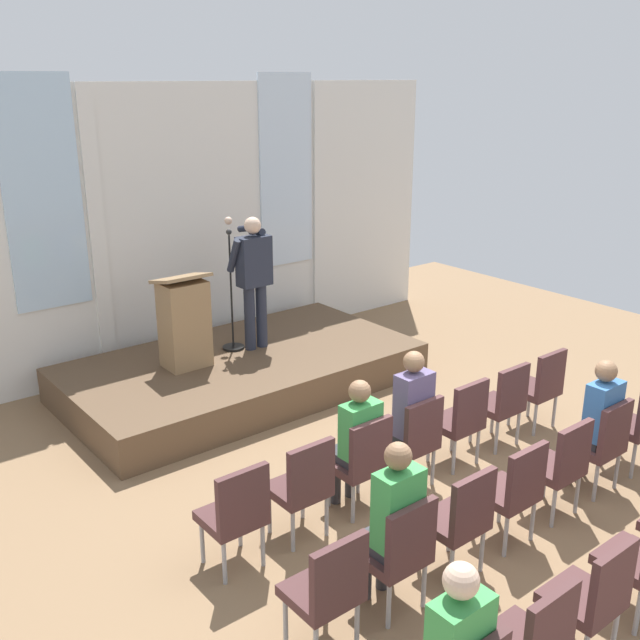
% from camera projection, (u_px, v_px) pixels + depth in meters
% --- Properties ---
extents(ground_plane, '(13.65, 13.65, 0.00)m').
position_uv_depth(ground_plane, '(474.00, 522.00, 6.50)').
color(ground_plane, '#846647').
extents(rear_partition, '(8.78, 0.14, 3.82)m').
position_uv_depth(rear_partition, '(180.00, 224.00, 9.80)').
color(rear_partition, silver).
rests_on(rear_partition, ground).
extents(stage_platform, '(4.32, 2.33, 0.44)m').
position_uv_depth(stage_platform, '(242.00, 372.00, 9.23)').
color(stage_platform, brown).
rests_on(stage_platform, ground).
extents(speaker, '(0.50, 0.69, 1.70)m').
position_uv_depth(speaker, '(253.00, 273.00, 9.13)').
color(speaker, '#232838').
rests_on(speaker, stage_platform).
extents(mic_stand, '(0.28, 0.28, 1.55)m').
position_uv_depth(mic_stand, '(232.00, 324.00, 9.29)').
color(mic_stand, black).
rests_on(mic_stand, stage_platform).
extents(lectern, '(0.60, 0.48, 1.16)m').
position_uv_depth(lectern, '(184.00, 322.00, 8.67)').
color(lectern, '#93724C').
rests_on(lectern, stage_platform).
extents(chair_r0_c0, '(0.46, 0.44, 0.94)m').
position_uv_depth(chair_r0_c0, '(236.00, 511.00, 5.73)').
color(chair_r0_c0, '#99999E').
rests_on(chair_r0_c0, ground).
extents(chair_r0_c1, '(0.46, 0.44, 0.94)m').
position_uv_depth(chair_r0_c1, '(303.00, 483.00, 6.12)').
color(chair_r0_c1, '#99999E').
rests_on(chair_r0_c1, ground).
extents(chair_r0_c2, '(0.46, 0.44, 0.94)m').
position_uv_depth(chair_r0_c2, '(362.00, 459.00, 6.51)').
color(chair_r0_c2, '#99999E').
rests_on(chair_r0_c2, ground).
extents(audience_r0_c2, '(0.36, 0.39, 1.27)m').
position_uv_depth(audience_r0_c2, '(356.00, 438.00, 6.51)').
color(audience_r0_c2, '#2D2D33').
rests_on(audience_r0_c2, ground).
extents(chair_r0_c3, '(0.46, 0.44, 0.94)m').
position_uv_depth(chair_r0_c3, '(414.00, 437.00, 6.90)').
color(chair_r0_c3, '#99999E').
rests_on(chair_r0_c3, ground).
extents(audience_r0_c3, '(0.36, 0.39, 1.38)m').
position_uv_depth(audience_r0_c3, '(409.00, 412.00, 6.88)').
color(audience_r0_c3, '#2D2D33').
rests_on(audience_r0_c3, ground).
extents(chair_r0_c4, '(0.46, 0.44, 0.94)m').
position_uv_depth(chair_r0_c4, '(461.00, 418.00, 7.29)').
color(chair_r0_c4, '#99999E').
rests_on(chair_r0_c4, ground).
extents(chair_r0_c5, '(0.46, 0.44, 0.94)m').
position_uv_depth(chair_r0_c5, '(503.00, 400.00, 7.68)').
color(chair_r0_c5, '#99999E').
rests_on(chair_r0_c5, ground).
extents(chair_r0_c6, '(0.46, 0.44, 0.94)m').
position_uv_depth(chair_r0_c6, '(541.00, 384.00, 8.07)').
color(chair_r0_c6, '#99999E').
rests_on(chair_r0_c6, ground).
extents(chair_r1_c0, '(0.46, 0.44, 0.94)m').
position_uv_depth(chair_r1_c0, '(328.00, 587.00, 4.88)').
color(chair_r1_c0, '#99999E').
rests_on(chair_r1_c0, ground).
extents(chair_r1_c1, '(0.46, 0.44, 0.94)m').
position_uv_depth(chair_r1_c1, '(399.00, 549.00, 5.27)').
color(chair_r1_c1, '#99999E').
rests_on(chair_r1_c1, ground).
extents(audience_r1_c1, '(0.36, 0.39, 1.37)m').
position_uv_depth(audience_r1_c1, '(393.00, 517.00, 5.26)').
color(audience_r1_c1, '#2D2D33').
rests_on(audience_r1_c1, ground).
extents(chair_r1_c2, '(0.46, 0.44, 0.94)m').
position_uv_depth(chair_r1_c2, '(460.00, 516.00, 5.66)').
color(chair_r1_c2, '#99999E').
rests_on(chair_r1_c2, ground).
extents(chair_r1_c3, '(0.46, 0.44, 0.94)m').
position_uv_depth(chair_r1_c3, '(514.00, 488.00, 6.05)').
color(chair_r1_c3, '#99999E').
rests_on(chair_r1_c3, ground).
extents(chair_r1_c4, '(0.46, 0.44, 0.94)m').
position_uv_depth(chair_r1_c4, '(560.00, 463.00, 6.44)').
color(chair_r1_c4, '#99999E').
rests_on(chair_r1_c4, ground).
extents(chair_r1_c5, '(0.46, 0.44, 0.94)m').
position_uv_depth(chair_r1_c5, '(602.00, 440.00, 6.83)').
color(chair_r1_c5, '#99999E').
rests_on(chair_r1_c5, ground).
extents(audience_r1_c5, '(0.36, 0.39, 1.32)m').
position_uv_depth(audience_r1_c5, '(597.00, 418.00, 6.83)').
color(audience_r1_c5, '#2D2D33').
rests_on(audience_r1_c5, ground).
extents(chair_r1_c6, '(0.46, 0.44, 0.94)m').
position_uv_depth(chair_r1_c6, '(639.00, 421.00, 7.23)').
color(chair_r1_c6, '#99999E').
rests_on(chair_r1_c6, ground).
extents(chair_r2_c1, '(0.46, 0.44, 0.94)m').
position_uv_depth(chair_r2_c1, '(533.00, 640.00, 4.42)').
color(chair_r2_c1, '#99999E').
rests_on(chair_r2_c1, ground).
extents(chair_r2_c2, '(0.46, 0.44, 0.94)m').
position_uv_depth(chair_r2_c2, '(594.00, 594.00, 4.81)').
color(chair_r2_c2, '#99999E').
rests_on(chair_r2_c2, ground).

